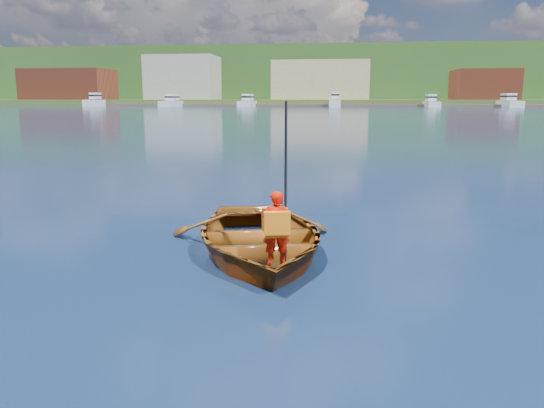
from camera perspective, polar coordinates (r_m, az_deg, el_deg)
name	(u,v)px	position (r m, az deg, el deg)	size (l,w,h in m)	color
ground	(257,238)	(8.86, -1.61, -3.63)	(600.00, 600.00, 0.00)	#172D47
rowboat	(258,237)	(7.91, -1.50, -3.59)	(3.60, 4.39, 0.80)	brown
child_paddler	(276,226)	(6.97, 0.44, -2.40)	(0.41, 0.41, 2.15)	red
shoreline	(338,80)	(245.21, 7.08, 13.05)	(400.00, 140.00, 22.00)	#35501E
dock	(321,105)	(156.56, 5.33, 10.52)	(159.98, 12.88, 0.80)	brown
waterfront_buildings	(312,81)	(173.78, 4.32, 13.02)	(202.00, 16.00, 14.00)	brown
marina_yachts	(346,102)	(151.81, 8.00, 10.79)	(144.98, 13.30, 4.39)	silver
hillside_trees	(255,63)	(253.43, -1.80, 14.95)	(319.43, 87.32, 26.71)	#382314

